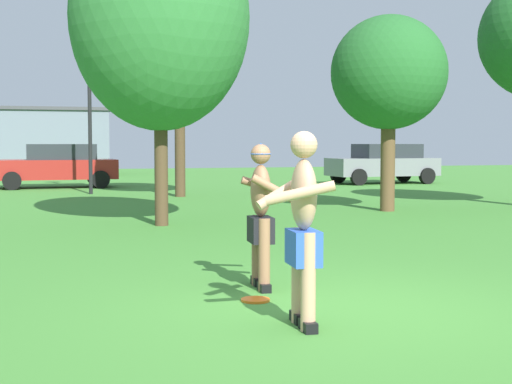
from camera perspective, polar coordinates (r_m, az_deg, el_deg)
ground_plane at (r=7.17m, az=6.29°, el=-9.21°), size 80.00×80.00×0.00m
player_with_cap at (r=8.10m, az=0.42°, el=-1.40°), size 0.58×0.65×1.62m
player_in_blue at (r=6.40m, az=3.67°, el=-2.46°), size 0.62×0.67×1.72m
frisbee at (r=7.57m, az=-0.05°, el=-8.41°), size 0.30×0.30×0.03m
car_red_near_post at (r=27.42m, az=-15.25°, el=2.04°), size 4.35×2.12×1.58m
car_gray_mid_lot at (r=29.69m, az=9.91°, el=2.25°), size 4.38×2.18×1.58m
lamp_post at (r=23.84m, az=-12.87°, el=8.95°), size 0.60×0.24×6.24m
outbuilding_behind_lot at (r=38.51m, az=-18.59°, el=3.73°), size 9.65×5.00×3.35m
tree_left_field at (r=17.70m, az=10.32°, el=9.06°), size 2.73×2.73×4.62m
tree_right_field at (r=22.31m, az=-6.00°, el=10.87°), size 3.11×3.11×6.25m
tree_behind_players at (r=14.60m, az=-7.50°, el=13.29°), size 3.47×3.47×6.21m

